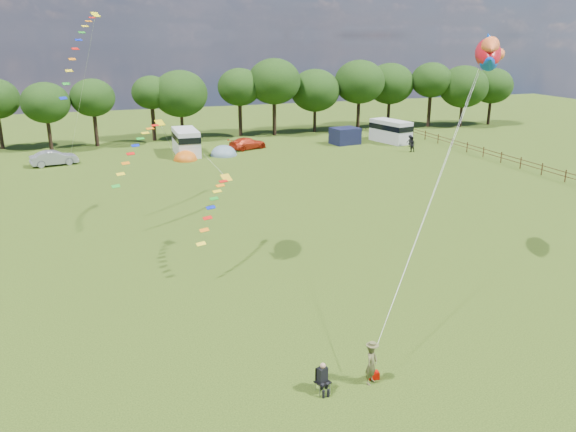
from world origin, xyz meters
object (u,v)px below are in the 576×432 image
object	(u,v)px
campervan_d	(391,130)
campervan_c	(186,141)
car_c	(248,143)
kite_flyer	(371,364)
walker_b	(410,141)
walker_a	(411,144)
car_b	(54,158)
tent_orange	(186,160)
fish_kite	(488,53)
tent_greyblue	(224,155)
camp_chair	(322,374)

from	to	relation	value
campervan_d	campervan_c	bearing A→B (deg)	74.73
car_c	kite_flyer	distance (m)	48.74
walker_b	walker_a	bearing A→B (deg)	57.76
car_b	kite_flyer	size ratio (longest dim) A/B	2.64
tent_orange	car_b	bearing A→B (deg)	172.09
campervan_c	fish_kite	xyz separation A→B (m)	(10.19, -38.77, 10.68)
tent_orange	kite_flyer	bearing A→B (deg)	-89.80
car_c	campervan_d	world-z (taller)	campervan_d
car_b	campervan_d	world-z (taller)	campervan_d
campervan_d	walker_b	size ratio (longest dim) A/B	4.20
tent_greyblue	walker_a	distance (m)	22.03
car_c	camp_chair	xyz separation A→B (m)	(-10.04, -47.97, 0.07)
fish_kite	walker_a	world-z (taller)	fish_kite
campervan_d	camp_chair	size ratio (longest dim) A/B	4.79
car_c	campervan_d	xyz separation A→B (m)	(18.62, -1.48, 0.82)
campervan_d	tent_orange	xyz separation A→B (m)	(-26.77, -2.34, -1.49)
camp_chair	car_b	bearing A→B (deg)	84.33
car_c	camp_chair	bearing A→B (deg)	147.59
campervan_c	camp_chair	xyz separation A→B (m)	(-2.52, -47.22, -0.79)
campervan_c	car_c	bearing A→B (deg)	-83.83
fish_kite	walker_b	bearing A→B (deg)	7.59
tent_greyblue	walker_a	xyz separation A→B (m)	(21.36, -5.32, 0.89)
kite_flyer	walker_b	bearing A→B (deg)	23.09
tent_orange	camp_chair	distance (m)	44.20
kite_flyer	camp_chair	size ratio (longest dim) A/B	1.30
campervan_c	kite_flyer	xyz separation A→B (m)	(-0.48, -47.33, -0.72)
camp_chair	fish_kite	bearing A→B (deg)	13.75
campervan_d	camp_chair	xyz separation A→B (m)	(-28.65, -46.50, -0.74)
campervan_d	camp_chair	bearing A→B (deg)	134.68
car_c	fish_kite	world-z (taller)	fish_kite
tent_orange	kite_flyer	size ratio (longest dim) A/B	1.73
car_b	tent_greyblue	size ratio (longest dim) A/B	1.31
car_c	tent_greyblue	xyz separation A→B (m)	(-3.57, -2.68, -0.67)
campervan_c	walker_b	bearing A→B (deg)	-98.77
car_b	car_c	bearing A→B (deg)	-96.44
car_b	tent_greyblue	distance (m)	18.15
fish_kite	campervan_c	bearing A→B (deg)	48.15
campervan_c	tent_orange	bearing A→B (deg)	168.80
car_b	campervan_d	bearing A→B (deg)	-100.89
tent_orange	kite_flyer	xyz separation A→B (m)	(0.16, -44.26, 0.82)
kite_flyer	fish_kite	world-z (taller)	fish_kite
camp_chair	fish_kite	distance (m)	19.09
car_b	walker_a	distance (m)	39.95
campervan_c	walker_b	xyz separation A→B (m)	(26.85, -4.38, -0.82)
tent_greyblue	kite_flyer	distance (m)	45.63
car_b	fish_kite	distance (m)	46.23
campervan_d	tent_greyblue	distance (m)	22.27
campervan_c	fish_kite	distance (m)	41.49
campervan_c	campervan_d	xyz separation A→B (m)	(26.14, -0.73, -0.05)
kite_flyer	car_b	bearing A→B (deg)	72.09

